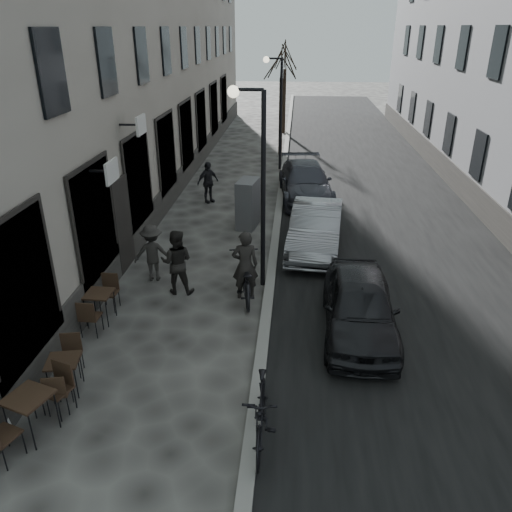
# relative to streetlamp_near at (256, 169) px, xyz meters

# --- Properties ---
(ground) EXTENTS (120.00, 120.00, 0.00)m
(ground) POSITION_rel_streetlamp_near_xyz_m (0.17, -6.00, -3.16)
(ground) COLOR #32302D
(ground) RESTS_ON ground
(road) EXTENTS (7.30, 60.00, 0.00)m
(road) POSITION_rel_streetlamp_near_xyz_m (4.02, 10.00, -3.16)
(road) COLOR black
(road) RESTS_ON ground
(kerb) EXTENTS (0.25, 60.00, 0.12)m
(kerb) POSITION_rel_streetlamp_near_xyz_m (0.37, 10.00, -3.10)
(kerb) COLOR gray
(kerb) RESTS_ON ground
(streetlamp_near) EXTENTS (0.90, 0.28, 5.09)m
(streetlamp_near) POSITION_rel_streetlamp_near_xyz_m (0.00, 0.00, 0.00)
(streetlamp_near) COLOR black
(streetlamp_near) RESTS_ON ground
(streetlamp_far) EXTENTS (0.90, 0.28, 5.09)m
(streetlamp_far) POSITION_rel_streetlamp_near_xyz_m (0.00, 12.00, 0.00)
(streetlamp_far) COLOR black
(streetlamp_far) RESTS_ON ground
(tree_near) EXTENTS (2.40, 2.40, 5.70)m
(tree_near) POSITION_rel_streetlamp_near_xyz_m (0.07, 15.00, 1.50)
(tree_near) COLOR black
(tree_near) RESTS_ON ground
(tree_far) EXTENTS (2.40, 2.40, 5.70)m
(tree_far) POSITION_rel_streetlamp_near_xyz_m (0.07, 21.00, 1.50)
(tree_far) COLOR black
(tree_far) RESTS_ON ground
(bistro_set_a) EXTENTS (0.94, 1.67, 0.95)m
(bistro_set_a) POSITION_rel_streetlamp_near_xyz_m (-3.30, -5.70, -2.67)
(bistro_set_a) COLOR black
(bistro_set_a) RESTS_ON ground
(bistro_set_b) EXTENTS (0.68, 1.47, 0.84)m
(bistro_set_b) POSITION_rel_streetlamp_near_xyz_m (-3.22, -4.59, -2.73)
(bistro_set_b) COLOR black
(bistro_set_b) RESTS_ON ground
(bistro_set_c) EXTENTS (0.62, 1.50, 0.89)m
(bistro_set_c) POSITION_rel_streetlamp_near_xyz_m (-3.47, -2.12, -2.70)
(bistro_set_c) COLOR black
(bistro_set_c) RESTS_ON ground
(utility_cabinet) EXTENTS (0.79, 1.18, 1.64)m
(utility_cabinet) POSITION_rel_streetlamp_near_xyz_m (-0.63, 4.24, -2.34)
(utility_cabinet) COLOR #59595B
(utility_cabinet) RESTS_ON ground
(bicycle) EXTENTS (1.07, 2.20, 1.11)m
(bicycle) POSITION_rel_streetlamp_near_xyz_m (-0.22, -0.71, -2.61)
(bicycle) COLOR black
(bicycle) RESTS_ON ground
(cyclist_rider) EXTENTS (0.72, 0.54, 1.81)m
(cyclist_rider) POSITION_rel_streetlamp_near_xyz_m (-0.22, -0.71, -2.26)
(cyclist_rider) COLOR black
(cyclist_rider) RESTS_ON ground
(pedestrian_near) EXTENTS (0.85, 0.67, 1.72)m
(pedestrian_near) POSITION_rel_streetlamp_near_xyz_m (-1.99, -0.58, -2.30)
(pedestrian_near) COLOR black
(pedestrian_near) RESTS_ON ground
(pedestrian_mid) EXTENTS (1.10, 0.74, 1.57)m
(pedestrian_mid) POSITION_rel_streetlamp_near_xyz_m (-2.80, 0.08, -2.37)
(pedestrian_mid) COLOR #2D2A27
(pedestrian_mid) RESTS_ON ground
(pedestrian_far) EXTENTS (0.95, 0.93, 1.61)m
(pedestrian_far) POSITION_rel_streetlamp_near_xyz_m (-2.43, 6.72, -2.36)
(pedestrian_far) COLOR black
(pedestrian_far) RESTS_ON ground
(car_near) EXTENTS (1.71, 3.97, 1.34)m
(car_near) POSITION_rel_streetlamp_near_xyz_m (2.47, -2.09, -2.49)
(car_near) COLOR black
(car_near) RESTS_ON ground
(car_mid) EXTENTS (1.88, 4.36, 1.40)m
(car_mid) POSITION_rel_streetlamp_near_xyz_m (1.62, 2.49, -2.46)
(car_mid) COLOR gray
(car_mid) RESTS_ON ground
(car_far) EXTENTS (2.38, 4.91, 1.38)m
(car_far) POSITION_rel_streetlamp_near_xyz_m (1.35, 7.48, -2.47)
(car_far) COLOR #393A43
(car_far) RESTS_ON ground
(moped) EXTENTS (0.56, 1.91, 1.14)m
(moped) POSITION_rel_streetlamp_near_xyz_m (0.52, -5.50, -2.59)
(moped) COLOR black
(moped) RESTS_ON ground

